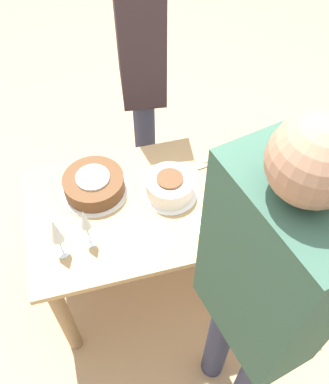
# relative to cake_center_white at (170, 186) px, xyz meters

# --- Properties ---
(ground_plane) EXTENTS (12.00, 12.00, 0.00)m
(ground_plane) POSITION_rel_cake_center_white_xyz_m (0.03, 0.03, -0.77)
(ground_plane) COLOR tan
(dining_table) EXTENTS (1.27, 0.71, 0.72)m
(dining_table) POSITION_rel_cake_center_white_xyz_m (0.03, 0.03, -0.19)
(dining_table) COLOR tan
(dining_table) RESTS_ON ground_plane
(cake_center_white) EXTENTS (0.26, 0.26, 0.11)m
(cake_center_white) POSITION_rel_cake_center_white_xyz_m (0.00, 0.00, 0.00)
(cake_center_white) COLOR white
(cake_center_white) RESTS_ON dining_table
(cake_front_chocolate) EXTENTS (0.32, 0.32, 0.10)m
(cake_front_chocolate) POSITION_rel_cake_center_white_xyz_m (0.33, -0.11, -0.01)
(cake_front_chocolate) COLOR white
(cake_front_chocolate) RESTS_ON dining_table
(wine_glass_near) EXTENTS (0.07, 0.07, 0.23)m
(wine_glass_near) POSITION_rel_cake_center_white_xyz_m (0.51, 0.19, 0.10)
(wine_glass_near) COLOR silver
(wine_glass_near) RESTS_ON dining_table
(wine_glass_far) EXTENTS (0.07, 0.07, 0.22)m
(wine_glass_far) POSITION_rel_cake_center_white_xyz_m (0.40, 0.17, 0.10)
(wine_glass_far) COLOR silver
(wine_glass_far) RESTS_ON dining_table
(wine_glass_extra) EXTENTS (0.07, 0.07, 0.22)m
(wine_glass_extra) POSITION_rel_cake_center_white_xyz_m (-0.45, -0.06, 0.09)
(wine_glass_extra) COLOR silver
(wine_glass_extra) RESTS_ON dining_table
(dessert_plate_left) EXTENTS (0.17, 0.17, 0.01)m
(dessert_plate_left) POSITION_rel_cake_center_white_xyz_m (-0.13, 0.22, -0.05)
(dessert_plate_left) COLOR white
(dessert_plate_left) RESTS_ON dining_table
(fork_pile) EXTENTS (0.21, 0.11, 0.01)m
(fork_pile) POSITION_rel_cake_center_white_xyz_m (-0.28, -0.14, -0.04)
(fork_pile) COLOR silver
(fork_pile) RESTS_ON dining_table
(person_cutting) EXTENTS (0.27, 0.42, 1.68)m
(person_cutting) POSITION_rel_cake_center_white_xyz_m (-0.03, -0.69, 0.24)
(person_cutting) COLOR #2D334C
(person_cutting) RESTS_ON ground_plane
(person_watching) EXTENTS (0.30, 0.44, 1.76)m
(person_watching) POSITION_rel_cake_center_white_xyz_m (-0.09, 0.71, 0.30)
(person_watching) COLOR #2D334C
(person_watching) RESTS_ON ground_plane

